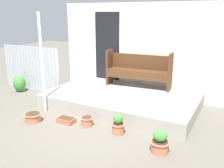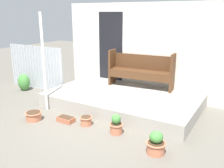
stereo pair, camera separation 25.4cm
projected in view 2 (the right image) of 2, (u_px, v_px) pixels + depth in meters
The scene contains 12 objects.
ground_plane at pixel (98, 121), 5.55m from camera, with size 24.00×24.00×0.00m, color #666056.
porch_slab at pixel (123, 100), 6.40m from camera, with size 3.74×2.20×0.34m.
house_wall at pixel (141, 50), 7.04m from camera, with size 4.94×0.08×2.60m.
fence_corrugated at pixel (36, 68), 7.78m from camera, with size 2.20×0.05×1.35m.
support_post at pixel (44, 63), 5.89m from camera, with size 0.06×0.06×2.35m.
bench at pixel (141, 69), 6.78m from camera, with size 1.81×0.56×0.99m.
flower_pot_left at pixel (34, 116), 5.59m from camera, with size 0.38×0.38×0.19m.
flower_pot_middle at pixel (86, 120), 5.34m from camera, with size 0.27×0.27×0.19m.
flower_pot_right at pixel (116, 125), 4.95m from camera, with size 0.28×0.28×0.41m.
flower_pot_far_right at pixel (156, 144), 4.24m from camera, with size 0.35×0.35×0.41m.
planter_box_rect at pixel (66, 119), 5.51m from camera, with size 0.38×0.21×0.12m.
shrub_by_fence at pixel (24, 82), 7.69m from camera, with size 0.38×0.34×0.52m.
Camera 2 is at (2.88, -4.23, 2.34)m, focal length 40.00 mm.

